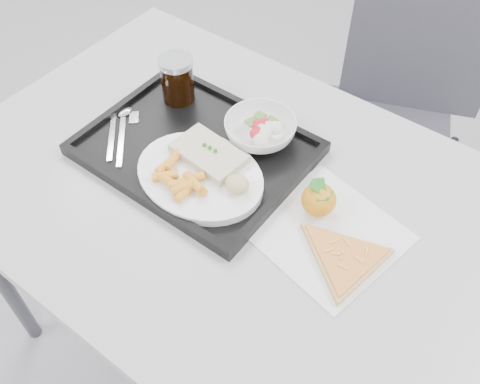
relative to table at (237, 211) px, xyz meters
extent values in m
cube|color=#AFAFB1|center=(0.00, 0.00, 0.05)|extent=(1.20, 0.80, 0.03)
cylinder|color=#47474C|center=(-0.54, 0.34, -0.32)|extent=(0.04, 0.04, 0.72)
cube|color=#3C3C45|center=(0.06, 0.60, -0.23)|extent=(0.55, 0.55, 0.04)
cube|color=#3C3C45|center=(0.06, 0.79, 0.02)|extent=(0.40, 0.19, 0.46)
cylinder|color=#47474C|center=(-0.12, 0.42, -0.47)|extent=(0.03, 0.03, 0.43)
cylinder|color=#47474C|center=(0.24, 0.42, -0.47)|extent=(0.03, 0.03, 0.43)
cylinder|color=#47474C|center=(-0.12, 0.78, -0.47)|extent=(0.03, 0.03, 0.43)
cylinder|color=#47474C|center=(0.24, 0.78, -0.47)|extent=(0.03, 0.03, 0.43)
cube|color=black|center=(-0.13, 0.03, 0.07)|extent=(0.45, 0.35, 0.01)
cube|color=black|center=(-0.13, 0.20, 0.09)|extent=(0.45, 0.02, 0.01)
cube|color=black|center=(-0.13, -0.13, 0.09)|extent=(0.45, 0.02, 0.01)
cube|color=black|center=(0.08, 0.03, 0.09)|extent=(0.02, 0.32, 0.01)
cube|color=black|center=(-0.35, 0.03, 0.09)|extent=(0.02, 0.32, 0.01)
cylinder|color=white|center=(-0.07, -0.03, 0.09)|extent=(0.27, 0.27, 0.02)
cube|color=beige|center=(-0.08, 0.02, 0.11)|extent=(0.15, 0.10, 0.02)
sphere|color=#236B1C|center=(-0.10, 0.02, 0.12)|extent=(0.01, 0.01, 0.01)
sphere|color=#236B1C|center=(-0.08, 0.02, 0.12)|extent=(0.01, 0.01, 0.01)
sphere|color=#236B1C|center=(-0.07, 0.02, 0.12)|extent=(0.01, 0.01, 0.01)
ellipsoid|color=tan|center=(0.02, -0.02, 0.12)|extent=(0.05, 0.04, 0.03)
imported|color=white|center=(-0.04, 0.14, 0.11)|extent=(0.15, 0.15, 0.05)
cylinder|color=black|center=(-0.27, 0.13, 0.13)|extent=(0.07, 0.07, 0.10)
cylinder|color=#A5A8AD|center=(-0.27, 0.13, 0.18)|extent=(0.08, 0.08, 0.01)
cube|color=silver|center=(-0.30, -0.05, 0.08)|extent=(0.11, 0.12, 0.00)
ellipsoid|color=silver|center=(-0.33, 0.02, 0.09)|extent=(0.05, 0.05, 0.01)
cube|color=silver|center=(-0.27, -0.05, 0.08)|extent=(0.11, 0.12, 0.00)
cube|color=silver|center=(-0.30, 0.02, 0.08)|extent=(0.04, 0.04, 0.00)
cube|color=silver|center=(0.20, 0.02, 0.07)|extent=(0.29, 0.28, 0.00)
ellipsoid|color=orange|center=(0.15, 0.05, 0.10)|extent=(0.08, 0.08, 0.06)
cube|color=#236B1C|center=(0.15, 0.05, 0.13)|extent=(0.05, 0.05, 0.02)
cube|color=#236B1C|center=(0.15, 0.05, 0.13)|extent=(0.05, 0.03, 0.02)
cylinder|color=tan|center=(0.25, -0.02, 0.08)|extent=(0.24, 0.24, 0.01)
cylinder|color=#BB2106|center=(0.25, -0.02, 0.08)|extent=(0.22, 0.22, 0.00)
cube|color=#EABC47|center=(0.26, -0.04, 0.09)|extent=(0.02, 0.00, 0.00)
cube|color=#EABC47|center=(0.24, -0.02, 0.09)|extent=(0.02, 0.01, 0.00)
cube|color=#EABC47|center=(0.24, 0.01, 0.09)|extent=(0.02, 0.01, 0.00)
cube|color=#EABC47|center=(0.22, 0.00, 0.09)|extent=(0.01, 0.02, 0.00)
cube|color=#EABC47|center=(0.25, -0.02, 0.09)|extent=(0.01, 0.02, 0.00)
cube|color=#EABC47|center=(0.23, -0.03, 0.09)|extent=(0.01, 0.02, 0.00)
cube|color=#EABC47|center=(0.28, 0.01, 0.09)|extent=(0.01, 0.02, 0.00)
cube|color=#EABC47|center=(0.28, -0.01, 0.09)|extent=(0.02, 0.01, 0.00)
cylinder|color=orange|center=(-0.10, -0.09, 0.11)|extent=(0.05, 0.02, 0.02)
cylinder|color=orange|center=(-0.06, -0.08, 0.11)|extent=(0.04, 0.05, 0.02)
cylinder|color=orange|center=(-0.06, -0.09, 0.11)|extent=(0.02, 0.05, 0.02)
cylinder|color=orange|center=(-0.05, -0.07, 0.12)|extent=(0.05, 0.03, 0.02)
cylinder|color=orange|center=(-0.07, -0.06, 0.11)|extent=(0.04, 0.05, 0.02)
cylinder|color=orange|center=(-0.07, -0.08, 0.12)|extent=(0.05, 0.04, 0.02)
cylinder|color=orange|center=(-0.11, -0.08, 0.11)|extent=(0.05, 0.05, 0.02)
cylinder|color=orange|center=(-0.05, -0.06, 0.11)|extent=(0.05, 0.03, 0.02)
cylinder|color=orange|center=(-0.13, -0.04, 0.11)|extent=(0.03, 0.05, 0.02)
cylinder|color=orange|center=(-0.13, -0.06, 0.11)|extent=(0.02, 0.05, 0.02)
sphere|color=red|center=(-0.04, 0.12, 0.12)|extent=(0.02, 0.02, 0.02)
sphere|color=red|center=(-0.05, 0.14, 0.12)|extent=(0.02, 0.02, 0.02)
sphere|color=red|center=(-0.04, 0.15, 0.12)|extent=(0.02, 0.02, 0.02)
sphere|color=red|center=(-0.04, 0.11, 0.12)|extent=(0.02, 0.02, 0.02)
sphere|color=red|center=(-0.04, 0.14, 0.12)|extent=(0.02, 0.02, 0.02)
sphere|color=red|center=(-0.04, 0.13, 0.12)|extent=(0.02, 0.02, 0.02)
ellipsoid|color=silver|center=(-0.02, 0.13, 0.12)|extent=(0.03, 0.03, 0.03)
ellipsoid|color=silver|center=(-0.02, 0.15, 0.12)|extent=(0.03, 0.03, 0.03)
ellipsoid|color=silver|center=(-0.03, 0.15, 0.12)|extent=(0.03, 0.03, 0.03)
ellipsoid|color=silver|center=(-0.03, 0.13, 0.12)|extent=(0.03, 0.03, 0.03)
ellipsoid|color=silver|center=(-0.02, 0.11, 0.12)|extent=(0.03, 0.03, 0.03)
cube|color=#4B772C|center=(-0.03, 0.16, 0.12)|extent=(0.02, 0.02, 0.00)
cube|color=#4B772C|center=(-0.06, 0.13, 0.12)|extent=(0.03, 0.03, 0.00)
cube|color=#4B772C|center=(-0.06, 0.16, 0.12)|extent=(0.02, 0.02, 0.00)
camera|label=1|loc=(0.42, -0.55, 0.88)|focal=40.00mm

